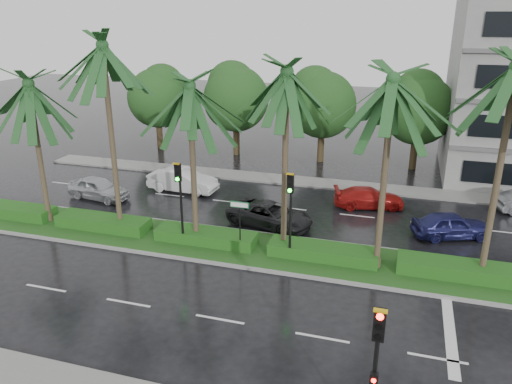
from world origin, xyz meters
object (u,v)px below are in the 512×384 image
(car_white, at_px, (183,180))
(car_silver, at_px, (98,188))
(signal_near, at_px, (375,371))
(street_sign, at_px, (240,214))
(car_darkgrey, at_px, (270,215))
(car_red, at_px, (369,198))
(car_blue, at_px, (451,225))
(signal_median_left, at_px, (180,192))

(car_white, bearing_deg, car_silver, 124.64)
(signal_near, distance_m, car_white, 22.04)
(street_sign, xyz_separation_m, car_darkgrey, (0.50, 3.69, -1.46))
(car_white, bearing_deg, signal_near, -139.20)
(car_white, bearing_deg, car_red, -83.95)
(car_blue, bearing_deg, street_sign, 96.40)
(car_white, distance_m, car_blue, 16.66)
(signal_median_left, relative_size, car_darkgrey, 0.91)
(signal_near, xyz_separation_m, signal_median_left, (-10.00, 9.69, 0.49))
(car_silver, distance_m, car_red, 16.87)
(signal_median_left, height_order, car_silver, signal_median_left)
(car_red, xyz_separation_m, car_blue, (4.50, -3.11, 0.08))
(signal_median_left, bearing_deg, car_red, 44.34)
(car_darkgrey, relative_size, car_blue, 1.19)
(signal_near, height_order, car_white, signal_near)
(street_sign, relative_size, car_silver, 0.64)
(car_white, xyz_separation_m, car_darkgrey, (6.98, -3.79, -0.09))
(car_white, xyz_separation_m, car_blue, (16.48, -2.46, -0.07))
(car_red, bearing_deg, car_silver, 87.48)
(signal_near, height_order, street_sign, signal_near)
(signal_near, bearing_deg, car_red, 94.76)
(street_sign, height_order, car_red, street_sign)
(car_darkgrey, distance_m, car_red, 6.68)
(signal_median_left, distance_m, car_red, 12.12)
(signal_median_left, bearing_deg, car_blue, 21.81)
(signal_near, distance_m, car_silver, 23.22)
(signal_median_left, xyz_separation_m, car_red, (8.50, 8.31, -2.39))
(signal_near, relative_size, signal_median_left, 1.00)
(car_darkgrey, xyz_separation_m, car_blue, (9.50, 1.33, 0.02))
(signal_near, relative_size, car_darkgrey, 0.91)
(car_silver, relative_size, car_darkgrey, 0.85)
(car_white, relative_size, car_darkgrey, 0.96)
(car_blue, bearing_deg, car_silver, 70.67)
(street_sign, height_order, car_blue, street_sign)
(street_sign, height_order, car_silver, street_sign)
(car_white, relative_size, car_red, 1.10)
(car_silver, bearing_deg, signal_median_left, -112.53)
(signal_median_left, xyz_separation_m, car_silver, (-8.01, 4.86, -2.30))
(signal_median_left, xyz_separation_m, car_darkgrey, (3.50, 3.87, -2.33))
(street_sign, bearing_deg, signal_near, -54.66)
(car_white, xyz_separation_m, car_red, (11.98, 0.65, -0.15))
(car_darkgrey, bearing_deg, signal_near, -139.87)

